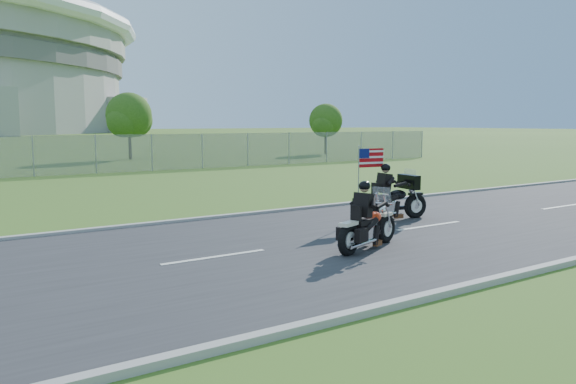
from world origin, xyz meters
TOP-DOWN VIEW (x-y plane):
  - ground at (0.00, 0.00)m, footprint 420.00×420.00m
  - road at (0.00, 0.00)m, footprint 120.00×8.00m
  - curb_north at (0.00, 4.05)m, footprint 120.00×0.18m
  - curb_south at (0.00, -4.05)m, footprint 120.00×0.18m
  - tree_fence_near at (6.04, 30.04)m, footprint 3.52×3.28m
  - tree_fence_far at (22.04, 28.03)m, footprint 3.08×2.87m
  - motorcycle_lead at (0.97, -1.08)m, footprint 2.12×0.98m
  - motorcycle_follow at (3.80, 1.20)m, footprint 2.33×0.87m

SIDE VIEW (x-z plane):
  - ground at x=0.00m, z-range 0.00..0.00m
  - road at x=0.00m, z-range 0.00..0.04m
  - curb_north at x=0.00m, z-range -0.01..0.11m
  - curb_south at x=0.00m, z-range -0.01..0.11m
  - motorcycle_lead at x=0.97m, z-range -0.27..1.21m
  - motorcycle_follow at x=3.80m, z-range -0.44..1.51m
  - tree_fence_far at x=22.04m, z-range 0.54..4.74m
  - tree_fence_near at x=6.04m, z-range 0.60..5.35m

